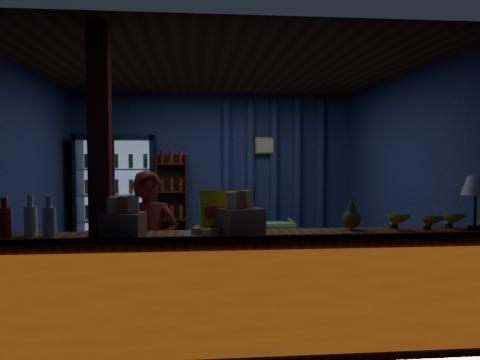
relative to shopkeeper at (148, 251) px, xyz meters
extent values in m
plane|color=#515154|center=(0.74, 1.37, -0.73)|extent=(4.60, 4.60, 0.00)
plane|color=navy|center=(0.74, 3.57, 0.57)|extent=(4.60, 0.00, 4.60)
plane|color=navy|center=(0.74, -0.83, 0.57)|extent=(4.60, 0.00, 4.60)
plane|color=navy|center=(-1.56, 1.37, 0.57)|extent=(0.00, 4.40, 4.40)
plane|color=navy|center=(3.04, 1.37, 0.57)|extent=(0.00, 4.40, 4.40)
plane|color=#472D19|center=(0.74, 1.37, 1.87)|extent=(4.60, 4.60, 0.00)
cube|color=brown|center=(0.74, -0.53, -0.25)|extent=(4.40, 0.55, 0.95)
cube|color=red|center=(0.74, -0.82, -0.25)|extent=(4.35, 0.02, 0.81)
cube|color=#3B2912|center=(0.74, -0.80, 0.24)|extent=(4.40, 0.04, 0.04)
cube|color=maroon|center=(-0.31, -0.53, 0.57)|extent=(0.16, 0.16, 2.60)
cube|color=black|center=(-0.81, 3.49, 0.22)|extent=(1.20, 0.06, 1.90)
cube|color=black|center=(-1.38, 3.22, 0.22)|extent=(0.06, 0.60, 1.90)
cube|color=black|center=(-0.24, 3.22, 0.22)|extent=(0.06, 0.60, 1.90)
cube|color=black|center=(-0.81, 3.22, 1.13)|extent=(1.20, 0.60, 0.08)
cube|color=black|center=(-0.81, 3.22, -0.69)|extent=(1.20, 0.60, 0.08)
cube|color=#99B2D8|center=(-0.81, 3.44, 0.22)|extent=(1.08, 0.02, 1.74)
cube|color=white|center=(-0.81, 2.94, 0.22)|extent=(1.12, 0.02, 1.78)
cube|color=black|center=(-0.81, 2.92, 0.22)|extent=(0.05, 0.05, 1.80)
cube|color=silver|center=(-0.81, 3.22, -0.56)|extent=(1.08, 0.48, 0.02)
cylinder|color=#BF621B|center=(-1.26, 3.22, -0.43)|extent=(0.07, 0.07, 0.22)
cylinder|color=#28701C|center=(-1.03, 3.22, -0.43)|extent=(0.07, 0.07, 0.22)
cylinder|color=#AEAB1A|center=(-0.81, 3.22, -0.43)|extent=(0.07, 0.07, 0.22)
cylinder|color=navy|center=(-0.58, 3.22, -0.43)|extent=(0.07, 0.07, 0.22)
cylinder|color=maroon|center=(-0.36, 3.22, -0.43)|extent=(0.07, 0.07, 0.22)
cube|color=silver|center=(-0.81, 3.22, -0.16)|extent=(1.08, 0.48, 0.02)
cylinder|color=#28701C|center=(-1.26, 3.22, -0.03)|extent=(0.07, 0.07, 0.22)
cylinder|color=#AEAB1A|center=(-1.03, 3.22, -0.03)|extent=(0.07, 0.07, 0.22)
cylinder|color=navy|center=(-0.81, 3.22, -0.03)|extent=(0.07, 0.07, 0.22)
cylinder|color=maroon|center=(-0.58, 3.22, -0.03)|extent=(0.07, 0.07, 0.22)
cylinder|color=#BF621B|center=(-0.36, 3.22, -0.03)|extent=(0.07, 0.07, 0.22)
cube|color=silver|center=(-0.81, 3.22, 0.24)|extent=(1.08, 0.48, 0.02)
cylinder|color=#AEAB1A|center=(-1.26, 3.22, 0.37)|extent=(0.07, 0.07, 0.22)
cylinder|color=navy|center=(-1.03, 3.22, 0.37)|extent=(0.07, 0.07, 0.22)
cylinder|color=maroon|center=(-0.81, 3.22, 0.37)|extent=(0.07, 0.07, 0.22)
cylinder|color=#BF621B|center=(-0.58, 3.22, 0.37)|extent=(0.07, 0.07, 0.22)
cylinder|color=#28701C|center=(-0.36, 3.22, 0.37)|extent=(0.07, 0.07, 0.22)
cube|color=silver|center=(-0.81, 3.22, 0.64)|extent=(1.08, 0.48, 0.02)
cylinder|color=navy|center=(-1.26, 3.22, 0.77)|extent=(0.07, 0.07, 0.22)
cylinder|color=maroon|center=(-1.03, 3.22, 0.77)|extent=(0.07, 0.07, 0.22)
cylinder|color=#BF621B|center=(-0.81, 3.22, 0.77)|extent=(0.07, 0.07, 0.22)
cylinder|color=#28701C|center=(-0.58, 3.22, 0.77)|extent=(0.07, 0.07, 0.22)
cylinder|color=#AEAB1A|center=(-0.36, 3.22, 0.77)|extent=(0.07, 0.07, 0.22)
cube|color=#3B2912|center=(0.04, 3.52, 0.07)|extent=(0.50, 0.02, 1.60)
cube|color=#3B2912|center=(-0.19, 3.39, 0.07)|extent=(0.03, 0.28, 1.60)
cube|color=#3B2912|center=(0.28, 3.39, 0.07)|extent=(0.03, 0.28, 1.60)
cube|color=#3B2912|center=(0.04, 3.39, -0.63)|extent=(0.46, 0.26, 0.02)
cube|color=#3B2912|center=(0.04, 3.39, -0.18)|extent=(0.46, 0.26, 0.02)
cube|color=#3B2912|center=(0.04, 3.39, 0.27)|extent=(0.46, 0.26, 0.02)
cube|color=#3B2912|center=(0.04, 3.39, 0.72)|extent=(0.46, 0.26, 0.02)
cylinder|color=navy|center=(0.94, 3.51, 0.57)|extent=(0.14, 0.14, 2.50)
cylinder|color=navy|center=(1.34, 3.51, 0.57)|extent=(0.14, 0.14, 2.50)
cylinder|color=navy|center=(1.74, 3.51, 0.57)|extent=(0.14, 0.14, 2.50)
cylinder|color=navy|center=(2.14, 3.51, 0.57)|extent=(0.14, 0.14, 2.50)
cylinder|color=navy|center=(2.54, 3.51, 0.57)|extent=(0.14, 0.14, 2.50)
cube|color=gold|center=(1.59, 3.47, 1.02)|extent=(0.36, 0.03, 0.28)
cube|color=silver|center=(1.59, 3.45, 1.02)|extent=(0.30, 0.01, 0.22)
imported|color=maroon|center=(0.00, 0.00, 0.00)|extent=(0.55, 0.38, 1.45)
imported|color=#63C769|center=(1.58, 2.77, -0.42)|extent=(0.69, 0.71, 0.62)
cube|color=#3B2912|center=(1.90, 2.88, -0.50)|extent=(0.54, 0.42, 0.44)
cylinder|color=#3B2912|center=(1.90, 2.88, -0.24)|extent=(0.09, 0.09, 0.09)
cube|color=yellow|center=(0.68, -0.43, 0.40)|extent=(0.45, 0.14, 0.35)
cube|color=#AC250B|center=(0.68, -0.45, 0.40)|extent=(0.37, 0.07, 0.09)
cylinder|color=#AC250B|center=(-1.04, -0.52, 0.34)|extent=(0.10, 0.10, 0.23)
cylinder|color=#AC250B|center=(-1.04, -0.52, 0.50)|extent=(0.04, 0.04, 0.09)
cylinder|color=white|center=(-1.04, -0.52, 0.54)|extent=(0.05, 0.05, 0.02)
cylinder|color=silver|center=(-0.87, -0.44, 0.34)|extent=(0.10, 0.10, 0.23)
cylinder|color=silver|center=(-0.87, -0.44, 0.50)|extent=(0.04, 0.04, 0.09)
cylinder|color=white|center=(-0.87, -0.44, 0.54)|extent=(0.05, 0.05, 0.02)
cylinder|color=silver|center=(-0.70, -0.52, 0.34)|extent=(0.10, 0.10, 0.23)
cylinder|color=silver|center=(-0.70, -0.52, 0.50)|extent=(0.04, 0.04, 0.09)
cylinder|color=white|center=(-0.70, -0.52, 0.54)|extent=(0.05, 0.05, 0.02)
cube|color=#8E6744|center=(-0.13, -0.61, 0.32)|extent=(0.34, 0.29, 0.20)
cube|color=#FB9C37|center=(-0.20, -0.60, 0.48)|extent=(0.09, 0.07, 0.12)
cube|color=#BD7A23|center=(-0.13, -0.61, 0.48)|extent=(0.09, 0.07, 0.12)
cube|color=#FB9C37|center=(-0.05, -0.62, 0.48)|extent=(0.09, 0.07, 0.12)
cube|color=#8E6744|center=(0.78, -0.52, 0.33)|extent=(0.41, 0.38, 0.21)
cube|color=#FB9C37|center=(0.71, -0.56, 0.50)|extent=(0.10, 0.09, 0.13)
cube|color=#BD7A23|center=(0.78, -0.52, 0.50)|extent=(0.10, 0.09, 0.13)
cube|color=#FB9C37|center=(0.86, -0.49, 0.50)|extent=(0.10, 0.09, 0.13)
cylinder|color=silver|center=(0.52, -0.56, 0.24)|extent=(0.42, 0.42, 0.02)
cube|color=#FB9C37|center=(0.60, -0.56, 0.27)|extent=(0.09, 0.06, 0.05)
cube|color=#BD7A23|center=(0.58, -0.51, 0.27)|extent=(0.11, 0.11, 0.05)
cube|color=#FB9C37|center=(0.52, -0.48, 0.27)|extent=(0.06, 0.09, 0.05)
cube|color=#BD7A23|center=(0.46, -0.51, 0.27)|extent=(0.11, 0.11, 0.05)
cube|color=#FB9C37|center=(0.44, -0.56, 0.27)|extent=(0.09, 0.06, 0.05)
cube|color=#BD7A23|center=(0.46, -0.62, 0.27)|extent=(0.11, 0.11, 0.05)
cube|color=#FB9C37|center=(0.52, -0.65, 0.27)|extent=(0.06, 0.09, 0.05)
cube|color=#BD7A23|center=(0.58, -0.62, 0.27)|extent=(0.11, 0.11, 0.05)
cylinder|color=black|center=(2.79, -0.50, 0.24)|extent=(0.11, 0.11, 0.04)
cylinder|color=black|center=(2.79, -0.50, 0.41)|extent=(0.02, 0.02, 0.33)
cone|color=white|center=(2.79, -0.50, 0.61)|extent=(0.24, 0.24, 0.16)
sphere|color=brown|center=(1.76, -0.36, 0.31)|extent=(0.16, 0.16, 0.16)
cone|color=#325F20|center=(1.76, -0.36, 0.44)|extent=(0.09, 0.09, 0.12)
camera|label=1|loc=(0.43, -4.24, 0.86)|focal=35.00mm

